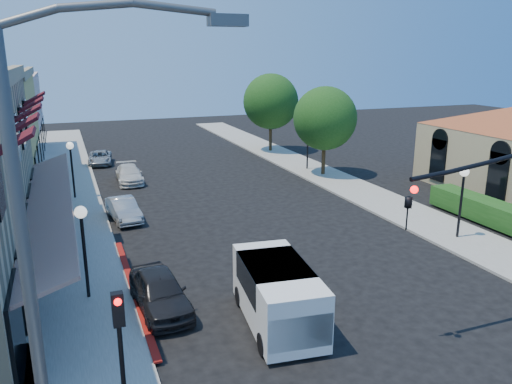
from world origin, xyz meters
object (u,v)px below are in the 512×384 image
object	(u,v)px
street_tree_a	(325,118)
lamppost_left_near	(82,229)
lamppost_right_near	(463,184)
street_tree_b	(271,102)
secondary_signal	(120,330)
parked_car_b	(124,209)
white_van	(278,292)
parked_car_a	(160,292)
lamppost_left_far	(71,156)
lamppost_right_far	(308,135)
parked_car_d	(100,158)
parked_car_c	(129,174)
cobra_streetlight	(54,284)

from	to	relation	value
street_tree_a	lamppost_left_near	world-z (taller)	street_tree_a
lamppost_right_near	street_tree_a	bearing A→B (deg)	88.77
street_tree_b	secondary_signal	size ratio (longest dim) A/B	2.11
parked_car_b	white_van	bearing A→B (deg)	-82.14
parked_car_a	lamppost_left_far	bearing A→B (deg)	94.77
street_tree_a	lamppost_right_far	xyz separation A→B (m)	(-0.30, 2.00, -1.46)
lamppost_right_far	street_tree_b	bearing A→B (deg)	87.85
parked_car_a	parked_car_d	distance (m)	25.68
lamppost_left_far	lamppost_right_far	size ratio (longest dim) A/B	1.00
lamppost_left_far	parked_car_c	bearing A→B (deg)	39.04
lamppost_left_near	lamppost_left_far	world-z (taller)	same
street_tree_b	parked_car_a	world-z (taller)	street_tree_b
cobra_streetlight	lamppost_right_far	world-z (taller)	cobra_streetlight
lamppost_left_far	parked_car_a	world-z (taller)	lamppost_left_far
street_tree_a	white_van	xyz separation A→B (m)	(-11.58, -18.11, -3.01)
lamppost_right_far	parked_car_d	world-z (taller)	lamppost_right_far
lamppost_left_far	white_van	size ratio (longest dim) A/B	0.74
parked_car_a	parked_car_c	xyz separation A→B (m)	(1.40, 18.68, -0.09)
lamppost_right_near	parked_car_c	distance (m)	21.69
street_tree_a	lamppost_left_near	xyz separation A→B (m)	(-17.30, -14.00, -1.46)
parked_car_c	lamppost_left_far	bearing A→B (deg)	-139.30
street_tree_a	street_tree_b	bearing A→B (deg)	90.00
lamppost_left_near	parked_car_a	size ratio (longest dim) A/B	0.89
street_tree_b	parked_car_a	size ratio (longest dim) A/B	1.74
white_van	parked_car_b	size ratio (longest dim) A/B	1.34
white_van	lamppost_left_near	bearing A→B (deg)	144.33
lamppost_left_far	parked_car_b	distance (m)	6.08
street_tree_b	lamppost_right_near	distance (m)	24.07
secondary_signal	parked_car_d	xyz separation A→B (m)	(1.80, 30.59, -1.79)
lamppost_left_far	white_van	world-z (taller)	lamppost_left_far
parked_car_a	secondary_signal	bearing A→B (deg)	-113.70
secondary_signal	parked_car_d	world-z (taller)	secondary_signal
lamppost_left_far	parked_car_b	xyz separation A→B (m)	(2.33, -5.19, -2.14)
secondary_signal	lamppost_right_far	bearing A→B (deg)	53.86
lamppost_left_far	cobra_streetlight	bearing A→B (deg)	-91.55
secondary_signal	parked_car_a	bearing A→B (deg)	69.88
lamppost_left_near	street_tree_b	bearing A→B (deg)	54.21
secondary_signal	parked_car_d	distance (m)	30.70
white_van	lamppost_right_near	bearing A→B (deg)	20.00
parked_car_b	street_tree_a	bearing A→B (deg)	12.26
secondary_signal	street_tree_a	bearing A→B (deg)	50.79
lamppost_left_far	parked_car_b	size ratio (longest dim) A/B	0.99
secondary_signal	parked_car_a	size ratio (longest dim) A/B	0.83
street_tree_b	secondary_signal	distance (m)	34.97
cobra_streetlight	white_van	bearing A→B (deg)	42.78
lamppost_right_near	parked_car_c	world-z (taller)	lamppost_right_near
lamppost_right_far	lamppost_left_far	bearing A→B (deg)	-173.29
white_van	street_tree_b	bearing A→B (deg)	67.61
cobra_streetlight	parked_car_a	bearing A→B (deg)	70.49
cobra_streetlight	parked_car_d	world-z (taller)	cobra_streetlight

